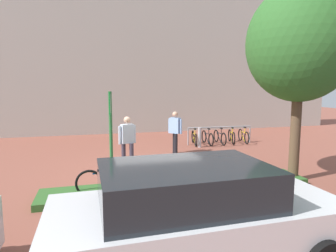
% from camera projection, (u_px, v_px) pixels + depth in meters
% --- Properties ---
extents(ground_plane, '(60.00, 60.00, 0.00)m').
position_uv_depth(ground_plane, '(153.00, 171.00, 9.36)').
color(ground_plane, brown).
extents(building_facade, '(28.00, 1.20, 10.00)m').
position_uv_depth(building_facade, '(121.00, 48.00, 17.08)').
color(building_facade, '#B2ADA3').
rests_on(building_facade, ground).
extents(planter_strip, '(7.00, 1.10, 0.16)m').
position_uv_depth(planter_strip, '(180.00, 187.00, 7.60)').
color(planter_strip, '#336028').
rests_on(planter_strip, ground).
extents(tree_sidewalk, '(2.90, 2.90, 5.45)m').
position_uv_depth(tree_sidewalk, '(300.00, 44.00, 7.89)').
color(tree_sidewalk, brown).
rests_on(tree_sidewalk, ground).
extents(parking_sign_post, '(0.08, 0.36, 2.56)m').
position_uv_depth(parking_sign_post, '(111.00, 129.00, 6.94)').
color(parking_sign_post, '#2D7238').
rests_on(parking_sign_post, ground).
extents(bike_at_sign, '(1.68, 0.42, 0.86)m').
position_uv_depth(bike_at_sign, '(110.00, 180.00, 7.27)').
color(bike_at_sign, black).
rests_on(bike_at_sign, ground).
extents(bike_rack_cluster, '(3.21, 1.63, 0.83)m').
position_uv_depth(bike_rack_cluster, '(220.00, 136.00, 13.90)').
color(bike_rack_cluster, '#99999E').
rests_on(bike_rack_cluster, ground).
extents(bollard_steel, '(0.16, 0.16, 0.90)m').
position_uv_depth(bollard_steel, '(200.00, 137.00, 13.01)').
color(bollard_steel, '#ADADB2').
rests_on(bollard_steel, ground).
extents(person_shirt_blue, '(0.59, 0.34, 1.72)m').
position_uv_depth(person_shirt_blue, '(127.00, 139.00, 9.53)').
color(person_shirt_blue, '#383342').
rests_on(person_shirt_blue, ground).
extents(person_shirt_white, '(0.45, 0.46, 1.72)m').
position_uv_depth(person_shirt_white, '(175.00, 130.00, 11.62)').
color(person_shirt_white, black).
rests_on(person_shirt_white, ground).
extents(car_white_hatch, '(4.32, 2.06, 1.54)m').
position_uv_depth(car_white_hatch, '(195.00, 216.00, 4.28)').
color(car_white_hatch, silver).
rests_on(car_white_hatch, ground).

